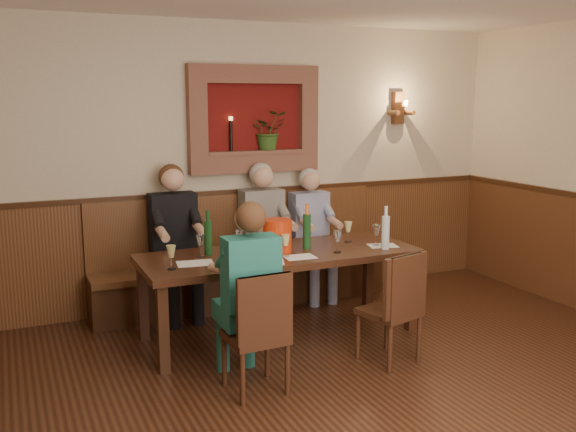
% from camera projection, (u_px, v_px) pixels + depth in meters
% --- Properties ---
extents(ground_plane, '(6.00, 6.00, 0.00)m').
position_uv_depth(ground_plane, '(398.00, 432.00, 4.00)').
color(ground_plane, black).
rests_on(ground_plane, ground).
extents(room_shell, '(6.04, 6.04, 2.82)m').
position_uv_depth(room_shell, '(408.00, 128.00, 3.66)').
color(room_shell, '#C6B495').
rests_on(room_shell, ground).
extents(wainscoting, '(6.02, 6.02, 1.15)m').
position_uv_depth(wainscoting, '(401.00, 344.00, 3.90)').
color(wainscoting, '#4F2916').
rests_on(wainscoting, ground).
extents(wall_niche, '(1.36, 0.30, 1.06)m').
position_uv_depth(wall_niche, '(258.00, 124.00, 6.42)').
color(wall_niche, '#61100D').
rests_on(wall_niche, ground).
extents(wall_sconce, '(0.25, 0.20, 0.35)m').
position_uv_depth(wall_sconce, '(399.00, 109.00, 7.04)').
color(wall_sconce, '#4F2916').
rests_on(wall_sconce, ground).
extents(dining_table, '(2.40, 0.90, 0.75)m').
position_uv_depth(dining_table, '(280.00, 260.00, 5.54)').
color(dining_table, black).
rests_on(dining_table, ground).
extents(bench, '(3.00, 0.45, 1.11)m').
position_uv_depth(bench, '(243.00, 273.00, 6.45)').
color(bench, '#381E0F').
rests_on(bench, ground).
extents(chair_near_left, '(0.41, 0.41, 0.90)m').
position_uv_depth(chair_near_left, '(256.00, 357.00, 4.52)').
color(chair_near_left, black).
rests_on(chair_near_left, ground).
extents(chair_near_right, '(0.49, 0.49, 0.90)m').
position_uv_depth(chair_near_right, '(390.00, 330.00, 5.05)').
color(chair_near_right, black).
rests_on(chair_near_right, ground).
extents(person_bench_left, '(0.43, 0.53, 1.45)m').
position_uv_depth(person_bench_left, '(176.00, 255.00, 6.02)').
color(person_bench_left, black).
rests_on(person_bench_left, ground).
extents(person_bench_mid, '(0.42, 0.52, 1.43)m').
position_uv_depth(person_bench_mid, '(265.00, 247.00, 6.39)').
color(person_bench_mid, '#5E5956').
rests_on(person_bench_mid, ground).
extents(person_bench_right, '(0.39, 0.48, 1.35)m').
position_uv_depth(person_bench_right, '(312.00, 246.00, 6.61)').
color(person_bench_right, navy).
rests_on(person_bench_right, ground).
extents(person_chair_front, '(0.39, 0.48, 1.36)m').
position_uv_depth(person_chair_front, '(247.00, 309.00, 4.62)').
color(person_chair_front, '#185555').
rests_on(person_chair_front, ground).
extents(spittoon_bucket, '(0.27, 0.27, 0.28)m').
position_uv_depth(spittoon_bucket, '(277.00, 236.00, 5.51)').
color(spittoon_bucket, red).
rests_on(spittoon_bucket, dining_table).
extents(wine_bottle_green_a, '(0.08, 0.08, 0.40)m').
position_uv_depth(wine_bottle_green_a, '(307.00, 230.00, 5.63)').
color(wine_bottle_green_a, '#19471E').
rests_on(wine_bottle_green_a, dining_table).
extents(wine_bottle_green_b, '(0.08, 0.08, 0.38)m').
position_uv_depth(wine_bottle_green_b, '(208.00, 237.00, 5.41)').
color(wine_bottle_green_b, '#19471E').
rests_on(wine_bottle_green_b, dining_table).
extents(water_bottle, '(0.09, 0.09, 0.38)m').
position_uv_depth(water_bottle, '(386.00, 232.00, 5.61)').
color(water_bottle, silver).
rests_on(water_bottle, dining_table).
extents(tasting_sheet_a, '(0.32, 0.25, 0.00)m').
position_uv_depth(tasting_sheet_a, '(195.00, 263.00, 5.14)').
color(tasting_sheet_a, white).
rests_on(tasting_sheet_a, dining_table).
extents(tasting_sheet_b, '(0.27, 0.20, 0.00)m').
position_uv_depth(tasting_sheet_b, '(300.00, 257.00, 5.35)').
color(tasting_sheet_b, white).
rests_on(tasting_sheet_b, dining_table).
extents(tasting_sheet_c, '(0.29, 0.24, 0.00)m').
position_uv_depth(tasting_sheet_c, '(383.00, 246.00, 5.76)').
color(tasting_sheet_c, white).
rests_on(tasting_sheet_c, dining_table).
extents(tasting_sheet_d, '(0.31, 0.27, 0.00)m').
position_uv_depth(tasting_sheet_d, '(268.00, 262.00, 5.18)').
color(tasting_sheet_d, white).
rests_on(tasting_sheet_d, dining_table).
extents(wine_glass_0, '(0.08, 0.08, 0.19)m').
position_uv_depth(wine_glass_0, '(171.00, 258.00, 4.94)').
color(wine_glass_0, '#CEC67B').
rests_on(wine_glass_0, dining_table).
extents(wine_glass_1, '(0.08, 0.08, 0.19)m').
position_uv_depth(wine_glass_1, '(273.00, 250.00, 5.20)').
color(wine_glass_1, '#CEC67B').
rests_on(wine_glass_1, dining_table).
extents(wine_glass_2, '(0.08, 0.08, 0.19)m').
position_uv_depth(wine_glass_2, '(348.00, 232.00, 5.90)').
color(wine_glass_2, '#CEC67B').
rests_on(wine_glass_2, dining_table).
extents(wine_glass_3, '(0.08, 0.08, 0.19)m').
position_uv_depth(wine_glass_3, '(376.00, 235.00, 5.75)').
color(wine_glass_3, white).
rests_on(wine_glass_3, dining_table).
extents(wine_glass_4, '(0.08, 0.08, 0.19)m').
position_uv_depth(wine_glass_4, '(240.00, 241.00, 5.52)').
color(wine_glass_4, white).
rests_on(wine_glass_4, dining_table).
extents(wine_glass_5, '(0.08, 0.08, 0.19)m').
position_uv_depth(wine_glass_5, '(200.00, 246.00, 5.35)').
color(wine_glass_5, white).
rests_on(wine_glass_5, dining_table).
extents(wine_glass_6, '(0.08, 0.08, 0.19)m').
position_uv_depth(wine_glass_6, '(337.00, 242.00, 5.49)').
color(wine_glass_6, white).
rests_on(wine_glass_6, dining_table).
extents(wine_glass_7, '(0.08, 0.08, 0.19)m').
position_uv_depth(wine_glass_7, '(286.00, 246.00, 5.34)').
color(wine_glass_7, '#CEC67B').
rests_on(wine_glass_7, dining_table).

